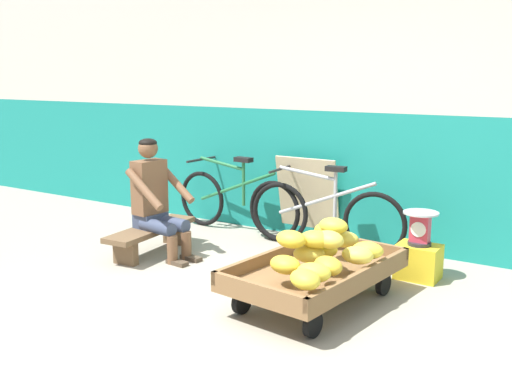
{
  "coord_description": "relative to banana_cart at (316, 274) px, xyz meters",
  "views": [
    {
      "loc": [
        2.28,
        -2.94,
        1.74
      ],
      "look_at": [
        -0.37,
        1.21,
        0.75
      ],
      "focal_mm": 41.18,
      "sensor_mm": 36.0,
      "label": 1
    }
  ],
  "objects": [
    {
      "name": "ground_plane",
      "position": [
        -0.36,
        -0.91,
        -0.24
      ],
      "size": [
        80.0,
        80.0,
        0.0
      ],
      "primitive_type": "plane",
      "color": "gray"
    },
    {
      "name": "back_wall",
      "position": [
        -0.36,
        1.83,
        1.3
      ],
      "size": [
        16.0,
        0.3,
        3.07
      ],
      "color": "#19847A",
      "rests_on": "ground"
    },
    {
      "name": "banana_cart",
      "position": [
        0.0,
        0.0,
        0.0
      ],
      "size": [
        1.0,
        1.53,
        0.36
      ],
      "color": "brown",
      "rests_on": "ground"
    },
    {
      "name": "banana_pile",
      "position": [
        0.09,
        -0.04,
        0.22
      ],
      "size": [
        0.79,
        1.47,
        0.26
      ],
      "color": "gold",
      "rests_on": "banana_cart"
    },
    {
      "name": "low_bench",
      "position": [
        -1.96,
        0.29,
        -0.04
      ],
      "size": [
        0.39,
        1.12,
        0.27
      ],
      "color": "brown",
      "rests_on": "ground"
    },
    {
      "name": "vendor_seated",
      "position": [
        -1.87,
        0.28,
        0.33
      ],
      "size": [
        0.71,
        0.53,
        1.14
      ],
      "color": "brown",
      "rests_on": "ground"
    },
    {
      "name": "plastic_crate",
      "position": [
        0.49,
        0.99,
        -0.09
      ],
      "size": [
        0.36,
        0.28,
        0.3
      ],
      "color": "gold",
      "rests_on": "ground"
    },
    {
      "name": "weighing_scale",
      "position": [
        0.49,
        0.99,
        0.21
      ],
      "size": [
        0.3,
        0.3,
        0.29
      ],
      "color": "#28282D",
      "rests_on": "plastic_crate"
    },
    {
      "name": "bicycle_near_left",
      "position": [
        -1.71,
        1.4,
        0.11
      ],
      "size": [
        1.66,
        0.48,
        0.86
      ],
      "color": "black",
      "rests_on": "ground"
    },
    {
      "name": "bicycle_far_left",
      "position": [
        -0.59,
        1.36,
        0.11
      ],
      "size": [
        1.66,
        0.48,
        0.86
      ],
      "color": "black",
      "rests_on": "ground"
    },
    {
      "name": "sign_board",
      "position": [
        -0.92,
        1.62,
        0.2
      ],
      "size": [
        0.7,
        0.21,
        0.89
      ],
      "color": "#C6B289",
      "rests_on": "ground"
    }
  ]
}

